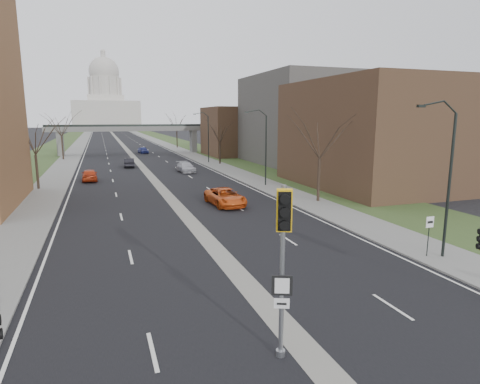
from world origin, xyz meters
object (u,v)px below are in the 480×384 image
car_left_far (129,163)px  car_left_near (90,175)px  car_right_near (225,197)px  signal_pole_median (283,243)px  car_right_far (143,150)px  speed_limit_sign (429,229)px  car_right_mid (186,167)px

car_left_far → car_left_near: bearing=69.3°
car_left_near → car_left_far: (5.75, 13.29, -0.05)m
car_left_far → car_right_near: size_ratio=0.80×
signal_pole_median → car_right_far: signal_pole_median is taller
speed_limit_sign → car_left_far: 51.40m
car_left_near → car_right_near: (11.99, -19.22, -0.01)m
car_left_far → car_right_far: 25.59m
car_left_near → car_right_near: car_left_near is taller
car_right_near → car_right_far: size_ratio=1.27×
car_right_far → car_right_mid: bearing=-92.0°
car_right_far → car_left_far: bearing=-107.2°
car_right_near → signal_pole_median: bearing=-106.6°
speed_limit_sign → car_right_mid: bearing=100.3°
car_left_near → car_right_near: size_ratio=0.82×
signal_pole_median → car_left_near: signal_pole_median is taller
signal_pole_median → car_right_near: signal_pole_median is taller
speed_limit_sign → car_left_far: speed_limit_sign is taller
signal_pole_median → car_right_mid: (6.52, 46.94, -3.34)m
car_left_far → car_right_far: bearing=-98.1°
speed_limit_sign → car_right_mid: size_ratio=0.46×
car_left_near → car_right_mid: (13.18, 4.24, -0.05)m
car_left_far → car_right_far: car_right_far is taller
car_right_near → car_right_far: car_right_near is taller
signal_pole_median → speed_limit_sign: signal_pole_median is taller
car_left_far → car_right_near: car_right_near is taller
speed_limit_sign → car_right_near: bearing=113.9°
car_left_near → car_right_far: 39.85m
car_left_near → car_left_far: car_left_near is taller
car_right_mid → car_right_far: bearing=91.0°
signal_pole_median → speed_limit_sign: bearing=50.4°
car_left_far → car_right_far: (4.78, 25.14, 0.02)m
speed_limit_sign → car_left_near: bearing=119.8°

